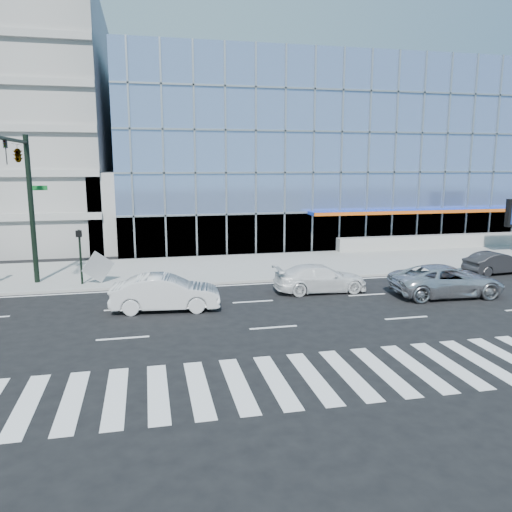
{
  "coord_description": "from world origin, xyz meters",
  "views": [
    {
      "loc": [
        -4.93,
        -23.01,
        6.63
      ],
      "look_at": [
        0.82,
        3.0,
        1.7
      ],
      "focal_mm": 35.0,
      "sensor_mm": 36.0,
      "label": 1
    }
  ],
  "objects_px": {
    "ped_signal_post": "(80,248)",
    "dark_sedan": "(496,263)",
    "white_suv": "(320,278)",
    "traffic_signal": "(22,173)",
    "silver_suv": "(447,281)",
    "white_sedan": "(166,293)",
    "tilted_panel": "(98,267)"
  },
  "relations": [
    {
      "from": "ped_signal_post",
      "to": "white_sedan",
      "type": "height_order",
      "value": "ped_signal_post"
    },
    {
      "from": "white_suv",
      "to": "tilted_panel",
      "type": "distance_m",
      "value": 12.11
    },
    {
      "from": "dark_sedan",
      "to": "silver_suv",
      "type": "bearing_deg",
      "value": 117.31
    },
    {
      "from": "silver_suv",
      "to": "white_suv",
      "type": "xyz_separation_m",
      "value": [
        -6.0,
        2.19,
        -0.08
      ]
    },
    {
      "from": "ped_signal_post",
      "to": "silver_suv",
      "type": "distance_m",
      "value": 19.37
    },
    {
      "from": "white_suv",
      "to": "tilted_panel",
      "type": "bearing_deg",
      "value": 72.45
    },
    {
      "from": "silver_suv",
      "to": "dark_sedan",
      "type": "distance_m",
      "value": 7.22
    },
    {
      "from": "ped_signal_post",
      "to": "dark_sedan",
      "type": "relative_size",
      "value": 0.74
    },
    {
      "from": "white_suv",
      "to": "dark_sedan",
      "type": "bearing_deg",
      "value": -80.56
    },
    {
      "from": "traffic_signal",
      "to": "dark_sedan",
      "type": "height_order",
      "value": "traffic_signal"
    },
    {
      "from": "white_suv",
      "to": "white_sedan",
      "type": "height_order",
      "value": "white_sedan"
    },
    {
      "from": "silver_suv",
      "to": "tilted_panel",
      "type": "bearing_deg",
      "value": 74.23
    },
    {
      "from": "ped_signal_post",
      "to": "dark_sedan",
      "type": "bearing_deg",
      "value": -4.56
    },
    {
      "from": "dark_sedan",
      "to": "white_sedan",
      "type": "bearing_deg",
      "value": 93.39
    },
    {
      "from": "ped_signal_post",
      "to": "silver_suv",
      "type": "relative_size",
      "value": 0.53
    },
    {
      "from": "dark_sedan",
      "to": "traffic_signal",
      "type": "bearing_deg",
      "value": 80.22
    },
    {
      "from": "silver_suv",
      "to": "dark_sedan",
      "type": "xyz_separation_m",
      "value": [
        6.0,
        4.01,
        -0.12
      ]
    },
    {
      "from": "white_sedan",
      "to": "ped_signal_post",
      "type": "bearing_deg",
      "value": 43.92
    },
    {
      "from": "ped_signal_post",
      "to": "dark_sedan",
      "type": "height_order",
      "value": "ped_signal_post"
    },
    {
      "from": "silver_suv",
      "to": "white_sedan",
      "type": "relative_size",
      "value": 1.15
    },
    {
      "from": "ped_signal_post",
      "to": "silver_suv",
      "type": "height_order",
      "value": "ped_signal_post"
    },
    {
      "from": "white_sedan",
      "to": "tilted_panel",
      "type": "xyz_separation_m",
      "value": [
        -3.41,
        5.48,
        0.25
      ]
    },
    {
      "from": "silver_suv",
      "to": "tilted_panel",
      "type": "height_order",
      "value": "tilted_panel"
    },
    {
      "from": "traffic_signal",
      "to": "dark_sedan",
      "type": "xyz_separation_m",
      "value": [
        26.88,
        -1.57,
        -5.5
      ]
    },
    {
      "from": "traffic_signal",
      "to": "silver_suv",
      "type": "distance_m",
      "value": 22.27
    },
    {
      "from": "traffic_signal",
      "to": "white_sedan",
      "type": "bearing_deg",
      "value": -36.61
    },
    {
      "from": "silver_suv",
      "to": "white_suv",
      "type": "relative_size",
      "value": 1.16
    },
    {
      "from": "white_sedan",
      "to": "dark_sedan",
      "type": "bearing_deg",
      "value": -74.64
    },
    {
      "from": "white_suv",
      "to": "white_sedan",
      "type": "bearing_deg",
      "value": 102.45
    },
    {
      "from": "white_sedan",
      "to": "dark_sedan",
      "type": "height_order",
      "value": "white_sedan"
    },
    {
      "from": "silver_suv",
      "to": "white_suv",
      "type": "bearing_deg",
      "value": 73.12
    },
    {
      "from": "white_suv",
      "to": "tilted_panel",
      "type": "height_order",
      "value": "tilted_panel"
    }
  ]
}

